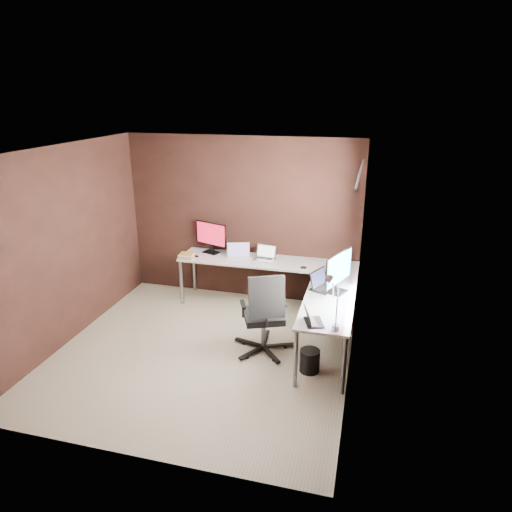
{
  "coord_description": "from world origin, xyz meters",
  "views": [
    {
      "loc": [
        1.9,
        -4.67,
        3.1
      ],
      "look_at": [
        0.44,
        0.95,
        0.99
      ],
      "focal_mm": 32.0,
      "sensor_mm": 36.0,
      "label": 1
    }
  ],
  "objects_px": {
    "drawer_pedestal": "(328,304)",
    "wastebasket": "(310,361)",
    "laptop_silver": "(265,256)",
    "monitor_left": "(211,236)",
    "monitor_right": "(339,270)",
    "book_stack": "(187,256)",
    "laptop_white": "(238,255)",
    "desk_lamp": "(332,296)",
    "office_chair": "(264,329)",
    "laptop_black_big": "(322,284)",
    "laptop_black_small": "(312,320)"
  },
  "relations": [
    {
      "from": "laptop_silver",
      "to": "drawer_pedestal",
      "type": "bearing_deg",
      "value": -11.8
    },
    {
      "from": "laptop_white",
      "to": "laptop_silver",
      "type": "relative_size",
      "value": 1.15
    },
    {
      "from": "office_chair",
      "to": "wastebasket",
      "type": "relative_size",
      "value": 4.01
    },
    {
      "from": "drawer_pedestal",
      "to": "monitor_left",
      "type": "bearing_deg",
      "value": 165.48
    },
    {
      "from": "desk_lamp",
      "to": "laptop_silver",
      "type": "bearing_deg",
      "value": 127.72
    },
    {
      "from": "desk_lamp",
      "to": "office_chair",
      "type": "relative_size",
      "value": 0.53
    },
    {
      "from": "laptop_silver",
      "to": "laptop_black_small",
      "type": "distance_m",
      "value": 2.05
    },
    {
      "from": "laptop_silver",
      "to": "desk_lamp",
      "type": "distance_m",
      "value": 2.19
    },
    {
      "from": "monitor_left",
      "to": "office_chair",
      "type": "bearing_deg",
      "value": -31.9
    },
    {
      "from": "laptop_silver",
      "to": "monitor_left",
      "type": "bearing_deg",
      "value": -175.84
    },
    {
      "from": "drawer_pedestal",
      "to": "office_chair",
      "type": "height_order",
      "value": "office_chair"
    },
    {
      "from": "drawer_pedestal",
      "to": "monitor_right",
      "type": "xyz_separation_m",
      "value": [
        0.15,
        -0.53,
        0.72
      ]
    },
    {
      "from": "monitor_right",
      "to": "book_stack",
      "type": "xyz_separation_m",
      "value": [
        -2.31,
        0.7,
        -0.26
      ]
    },
    {
      "from": "monitor_right",
      "to": "office_chair",
      "type": "xyz_separation_m",
      "value": [
        -0.84,
        -0.41,
        -0.7
      ]
    },
    {
      "from": "laptop_black_big",
      "to": "desk_lamp",
      "type": "height_order",
      "value": "desk_lamp"
    },
    {
      "from": "drawer_pedestal",
      "to": "laptop_silver",
      "type": "distance_m",
      "value": 1.18
    },
    {
      "from": "drawer_pedestal",
      "to": "book_stack",
      "type": "xyz_separation_m",
      "value": [
        -2.16,
        0.17,
        0.46
      ]
    },
    {
      "from": "book_stack",
      "to": "laptop_black_big",
      "type": "bearing_deg",
      "value": -16.09
    },
    {
      "from": "drawer_pedestal",
      "to": "wastebasket",
      "type": "distance_m",
      "value": 1.24
    },
    {
      "from": "laptop_silver",
      "to": "laptop_black_small",
      "type": "bearing_deg",
      "value": -52.38
    },
    {
      "from": "laptop_silver",
      "to": "laptop_black_big",
      "type": "bearing_deg",
      "value": -31.56
    },
    {
      "from": "laptop_white",
      "to": "laptop_silver",
      "type": "distance_m",
      "value": 0.4
    },
    {
      "from": "monitor_right",
      "to": "drawer_pedestal",
      "type": "bearing_deg",
      "value": 37.56
    },
    {
      "from": "laptop_black_big",
      "to": "office_chair",
      "type": "relative_size",
      "value": 0.38
    },
    {
      "from": "laptop_silver",
      "to": "monitor_right",
      "type": "bearing_deg",
      "value": -28.99
    },
    {
      "from": "monitor_right",
      "to": "laptop_white",
      "type": "height_order",
      "value": "monitor_right"
    },
    {
      "from": "laptop_white",
      "to": "laptop_black_big",
      "type": "bearing_deg",
      "value": -47.02
    },
    {
      "from": "desk_lamp",
      "to": "wastebasket",
      "type": "relative_size",
      "value": 2.11
    },
    {
      "from": "laptop_black_small",
      "to": "wastebasket",
      "type": "xyz_separation_m",
      "value": [
        -0.02,
        0.19,
        -0.63
      ]
    },
    {
      "from": "laptop_black_big",
      "to": "office_chair",
      "type": "height_order",
      "value": "office_chair"
    },
    {
      "from": "laptop_white",
      "to": "book_stack",
      "type": "height_order",
      "value": "laptop_white"
    },
    {
      "from": "drawer_pedestal",
      "to": "monitor_left",
      "type": "height_order",
      "value": "monitor_left"
    },
    {
      "from": "laptop_white",
      "to": "laptop_black_small",
      "type": "distance_m",
      "value": 2.2
    },
    {
      "from": "laptop_black_big",
      "to": "wastebasket",
      "type": "relative_size",
      "value": 1.54
    },
    {
      "from": "book_stack",
      "to": "monitor_left",
      "type": "bearing_deg",
      "value": 48.5
    },
    {
      "from": "laptop_silver",
      "to": "office_chair",
      "type": "bearing_deg",
      "value": -67.02
    },
    {
      "from": "laptop_black_big",
      "to": "book_stack",
      "type": "xyz_separation_m",
      "value": [
        -2.11,
        0.61,
        -0.02
      ]
    },
    {
      "from": "desk_lamp",
      "to": "wastebasket",
      "type": "xyz_separation_m",
      "value": [
        -0.22,
        0.21,
        -0.96
      ]
    },
    {
      "from": "monitor_left",
      "to": "laptop_silver",
      "type": "relative_size",
      "value": 1.56
    },
    {
      "from": "monitor_left",
      "to": "desk_lamp",
      "type": "bearing_deg",
      "value": -25.07
    },
    {
      "from": "laptop_black_small",
      "to": "book_stack",
      "type": "xyz_separation_m",
      "value": [
        -2.11,
        1.58,
        -0.01
      ]
    },
    {
      "from": "desk_lamp",
      "to": "office_chair",
      "type": "height_order",
      "value": "desk_lamp"
    },
    {
      "from": "monitor_right",
      "to": "book_stack",
      "type": "bearing_deg",
      "value": 95.18
    },
    {
      "from": "laptop_white",
      "to": "laptop_black_small",
      "type": "height_order",
      "value": "laptop_white"
    },
    {
      "from": "drawer_pedestal",
      "to": "laptop_black_big",
      "type": "height_order",
      "value": "laptop_black_big"
    },
    {
      "from": "monitor_left",
      "to": "laptop_black_small",
      "type": "height_order",
      "value": "monitor_left"
    },
    {
      "from": "drawer_pedestal",
      "to": "laptop_white",
      "type": "distance_m",
      "value": 1.51
    },
    {
      "from": "laptop_black_big",
      "to": "laptop_white",
      "type": "bearing_deg",
      "value": 85.05
    },
    {
      "from": "drawer_pedestal",
      "to": "desk_lamp",
      "type": "bearing_deg",
      "value": -84.13
    },
    {
      "from": "monitor_right",
      "to": "laptop_white",
      "type": "relative_size",
      "value": 1.52
    }
  ]
}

